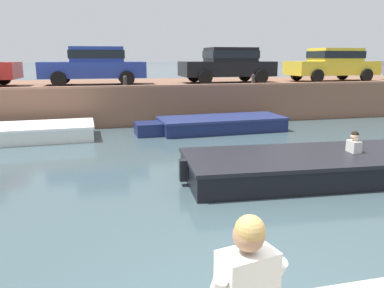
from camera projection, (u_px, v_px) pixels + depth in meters
The scene contains 10 objects.
ground_plane at pixel (168, 171), 8.91m from camera, with size 400.00×400.00×0.00m, color #3D5156.
far_quay_wall at pixel (135, 99), 17.24m from camera, with size 60.00×6.00×1.52m, color brown.
far_wall_coping at pixel (141, 86), 14.33m from camera, with size 60.00×0.24×0.08m, color #9F6C52.
boat_moored_central_navy at pixel (216, 124), 13.65m from camera, with size 5.50×2.03×0.51m.
motorboat_passing at pixel (329, 165), 8.38m from camera, with size 7.19×2.52×1.04m.
car_left_inner_blue at pixel (95, 64), 15.36m from camera, with size 4.18×1.95×1.54m.
car_centre_black at pixel (228, 64), 16.66m from camera, with size 4.13×2.08×1.54m.
car_right_inner_yellow at pixel (333, 63), 17.85m from camera, with size 4.34×2.04×1.54m.
mooring_bollard_mid at pixel (125, 81), 14.28m from camera, with size 0.15×0.15×0.44m.
mooring_bollard_east at pixel (253, 79), 15.45m from camera, with size 0.15×0.15×0.44m.
Camera 1 is at (-1.43, -2.47, 2.64)m, focal length 35.00 mm.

